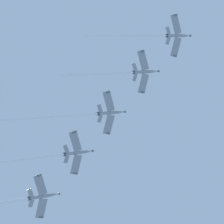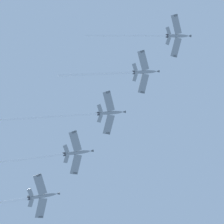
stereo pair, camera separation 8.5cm
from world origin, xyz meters
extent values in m
ellipsoid|color=gray|center=(-20.23, -22.80, 174.45)|extent=(11.40, 5.48, 6.00)
cone|color=#595E60|center=(-26.01, -24.92, 177.10)|extent=(2.24, 1.80, 1.74)
ellipsoid|color=black|center=(-21.82, -23.38, 175.83)|extent=(3.09, 1.95, 1.94)
cube|color=gray|center=(-17.75, -27.54, 174.04)|extent=(7.85, 9.35, 1.61)
cube|color=#595E60|center=(-16.04, -31.27, 174.03)|extent=(1.80, 1.53, 0.82)
cube|color=gray|center=(-21.40, -17.58, 174.04)|extent=(4.33, 9.31, 1.61)
cube|color=#595E60|center=(-22.51, -13.62, 174.03)|extent=(1.77, 0.88, 0.82)
cube|color=gray|center=(-15.14, -23.36, 172.47)|extent=(3.57, 3.89, 0.86)
cube|color=gray|center=(-16.71, -19.08, 172.47)|extent=(1.85, 3.66, 0.86)
cube|color=#595E60|center=(-15.57, -21.09, 173.83)|extent=(3.17, 1.31, 3.52)
cylinder|color=#38383D|center=(-15.11, -21.40, 172.06)|extent=(1.44, 1.18, 1.13)
cylinder|color=#38383D|center=(-15.42, -20.56, 172.06)|extent=(1.44, 1.18, 1.13)
cylinder|color=white|center=(2.01, -14.64, 164.12)|extent=(34.72, 13.32, 16.38)
ellipsoid|color=gray|center=(0.25, -32.59, 168.51)|extent=(11.49, 5.46, 5.74)
cone|color=#595E60|center=(-5.59, -34.70, 171.01)|extent=(2.22, 1.79, 1.71)
ellipsoid|color=black|center=(-1.37, -33.17, 169.85)|extent=(3.10, 1.94, 1.88)
cube|color=gray|center=(2.72, -37.33, 168.12)|extent=(7.85, 9.38, 1.53)
cube|color=#595E60|center=(4.42, -41.08, 168.12)|extent=(1.81, 1.54, 0.78)
cube|color=gray|center=(-0.89, -27.36, 168.12)|extent=(4.32, 9.30, 1.53)
cube|color=#595E60|center=(-1.98, -23.40, 168.12)|extent=(1.78, 0.87, 0.78)
cube|color=gray|center=(5.39, -33.15, 166.65)|extent=(3.58, 3.90, 0.82)
cube|color=gray|center=(3.84, -28.86, 166.65)|extent=(1.85, 3.65, 0.82)
cube|color=#595E60|center=(4.93, -30.89, 168.02)|extent=(3.14, 1.28, 3.49)
cylinder|color=#38383D|center=(5.43, -31.19, 166.26)|extent=(1.43, 1.17, 1.12)
cylinder|color=#38383D|center=(5.13, -30.35, 166.26)|extent=(1.43, 1.17, 1.12)
cylinder|color=white|center=(20.53, -25.26, 159.74)|extent=(30.91, 12.07, 13.90)
ellipsoid|color=gray|center=(21.43, -43.65, 161.88)|extent=(11.40, 5.69, 5.85)
cone|color=#595E60|center=(15.66, -45.89, 164.44)|extent=(2.24, 1.82, 1.72)
ellipsoid|color=black|center=(19.84, -44.27, 163.24)|extent=(3.09, 1.99, 1.90)
cube|color=gray|center=(24.00, -48.34, 161.48)|extent=(7.97, 9.32, 1.56)
cube|color=#595E60|center=(25.79, -52.04, 161.48)|extent=(1.80, 1.56, 0.80)
cube|color=gray|center=(20.17, -38.45, 161.48)|extent=(4.50, 9.36, 1.56)
cube|color=#595E60|center=(18.99, -34.51, 161.48)|extent=(1.78, 0.91, 0.80)
cube|color=gray|center=(26.56, -44.10, 159.97)|extent=(3.61, 3.88, 0.84)
cube|color=gray|center=(24.91, -39.85, 159.97)|extent=(1.92, 3.69, 0.84)
cube|color=#595E60|center=(26.07, -41.85, 161.34)|extent=(3.13, 1.36, 3.51)
cylinder|color=#38383D|center=(26.56, -42.14, 159.57)|extent=(1.44, 1.19, 1.12)
cylinder|color=#38383D|center=(26.23, -41.31, 159.57)|extent=(1.44, 1.19, 1.12)
cylinder|color=white|center=(44.57, -34.68, 151.50)|extent=(36.56, 14.78, 16.70)
ellipsoid|color=gray|center=(40.98, -54.04, 155.59)|extent=(11.42, 5.56, 5.90)
cone|color=#595E60|center=(35.20, -56.20, 158.18)|extent=(2.24, 1.80, 1.73)
ellipsoid|color=black|center=(39.39, -54.64, 156.95)|extent=(3.09, 1.96, 1.91)
cube|color=gray|center=(43.49, -58.76, 155.19)|extent=(7.90, 9.34, 1.58)
cube|color=#595E60|center=(45.23, -62.49, 155.18)|extent=(1.80, 1.54, 0.81)
cube|color=gray|center=(39.78, -48.83, 155.19)|extent=(4.39, 9.33, 1.58)
cube|color=#595E60|center=(38.65, -44.88, 155.18)|extent=(1.77, 0.89, 0.81)
cube|color=gray|center=(46.10, -54.56, 153.65)|extent=(3.59, 3.89, 0.84)
cube|color=gray|center=(44.50, -50.29, 153.65)|extent=(1.88, 3.67, 0.84)
cube|color=#595E60|center=(45.64, -52.30, 155.02)|extent=(3.15, 1.32, 3.51)
cylinder|color=#38383D|center=(46.11, -52.60, 153.25)|extent=(1.43, 1.18, 1.12)
cylinder|color=#38383D|center=(45.80, -51.76, 153.25)|extent=(1.43, 1.18, 1.12)
cylinder|color=white|center=(64.44, -45.27, 144.96)|extent=(37.22, 14.57, 17.19)
ellipsoid|color=gray|center=(60.47, -64.70, 147.90)|extent=(11.47, 5.58, 5.72)
cone|color=#595E60|center=(54.64, -66.88, 150.38)|extent=(2.23, 1.80, 1.71)
ellipsoid|color=black|center=(58.85, -65.30, 149.23)|extent=(3.10, 1.97, 1.87)
cube|color=gray|center=(62.99, -69.42, 147.51)|extent=(7.92, 9.35, 1.52)
cube|color=#595E60|center=(64.73, -73.14, 147.51)|extent=(1.81, 1.55, 0.78)
cube|color=gray|center=(59.27, -59.49, 147.51)|extent=(4.42, 9.33, 1.52)
cube|color=#595E60|center=(58.14, -55.54, 147.51)|extent=(1.78, 0.89, 0.78)
cube|color=gray|center=(65.62, -65.21, 146.04)|extent=(3.60, 3.89, 0.82)
cube|color=gray|center=(64.02, -60.94, 146.04)|extent=(1.89, 3.67, 0.82)
cube|color=#595E60|center=(65.13, -62.95, 147.42)|extent=(3.12, 1.31, 3.49)
cylinder|color=#38383D|center=(65.64, -63.25, 145.65)|extent=(1.43, 1.18, 1.11)
cylinder|color=#38383D|center=(65.32, -62.40, 145.65)|extent=(1.43, 1.18, 1.11)
camera|label=1|loc=(11.06, -18.99, 1.87)|focal=58.03mm
camera|label=2|loc=(11.14, -18.96, 1.87)|focal=58.03mm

